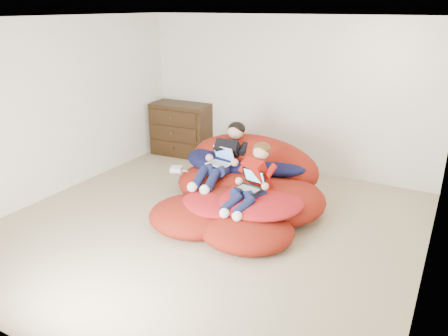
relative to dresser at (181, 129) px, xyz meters
The scene contains 9 objects.
room_shell 2.93m from the dresser, 49.41° to the right, with size 5.10×5.10×2.77m.
dresser is the anchor object (origin of this frame).
beanbag_pile 2.50m from the dresser, 35.81° to the right, with size 2.30×2.39×0.91m.
cream_pillow 1.64m from the dresser, 27.95° to the right, with size 0.45×0.28×0.28m, color white.
older_boy 2.16m from the dresser, 39.05° to the right, with size 0.39×1.25×0.71m.
younger_boy 2.99m from the dresser, 38.33° to the right, with size 0.40×1.00×0.71m.
laptop_white 2.23m from the dresser, 41.37° to the right, with size 0.34×0.34×0.22m.
laptop_black 3.02m from the dresser, 38.99° to the right, with size 0.35×0.35×0.22m.
power_adapter 1.94m from the dresser, 57.91° to the right, with size 0.16×0.16×0.06m, color silver.
Camera 1 is at (2.57, -4.21, 2.64)m, focal length 35.00 mm.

